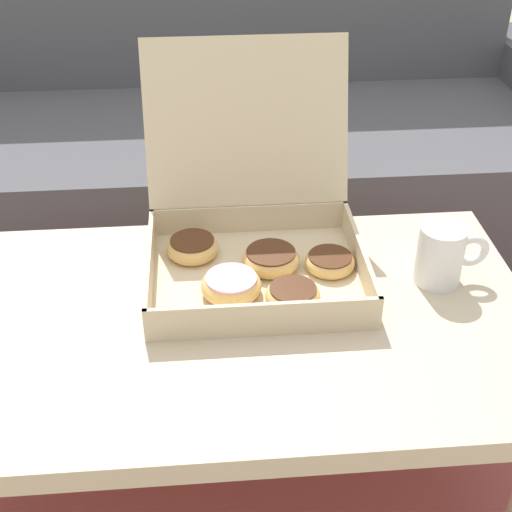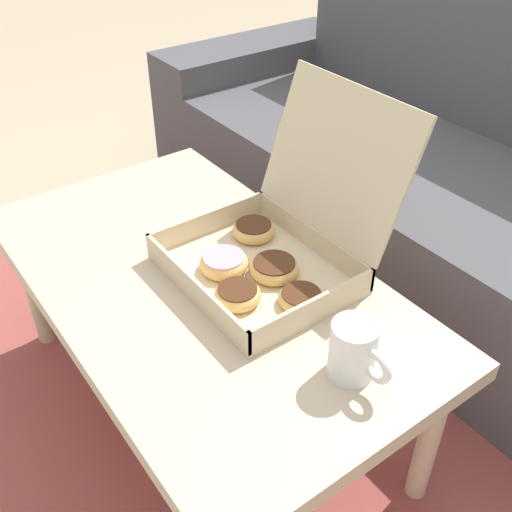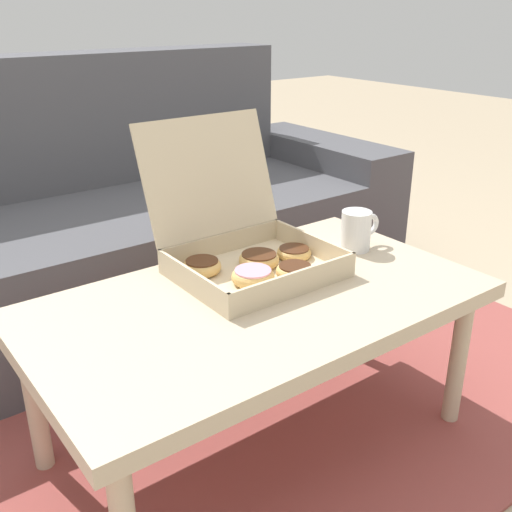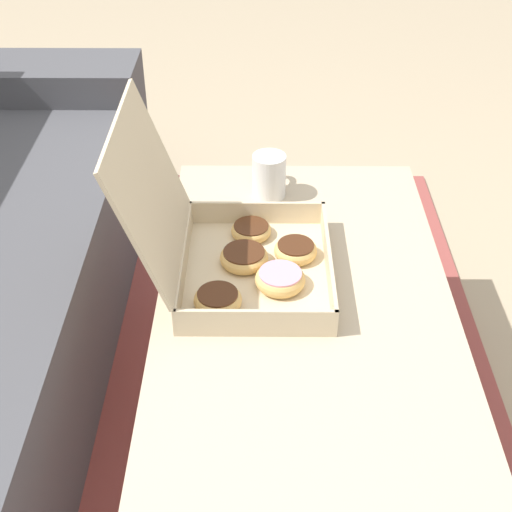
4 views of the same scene
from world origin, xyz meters
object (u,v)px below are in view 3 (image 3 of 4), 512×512
Objects in this scene: pastry_box at (247,247)px; coffee_mug at (357,230)px; couch at (100,233)px; coffee_table at (258,313)px.

coffee_mug is at bearing -12.35° from pastry_box.
coffee_table is (0.00, -0.93, 0.08)m from couch.
pastry_box is (0.07, 0.14, 0.10)m from coffee_table.
pastry_box is 3.27× the size of coffee_mug.
pastry_box is at bearing 63.91° from coffee_table.
coffee_mug reaches higher than coffee_table.
coffee_mug is (0.32, -0.07, -0.01)m from pastry_box.
coffee_mug is (0.39, 0.07, 0.10)m from coffee_table.
couch is at bearing 95.02° from pastry_box.
couch reaches higher than pastry_box.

